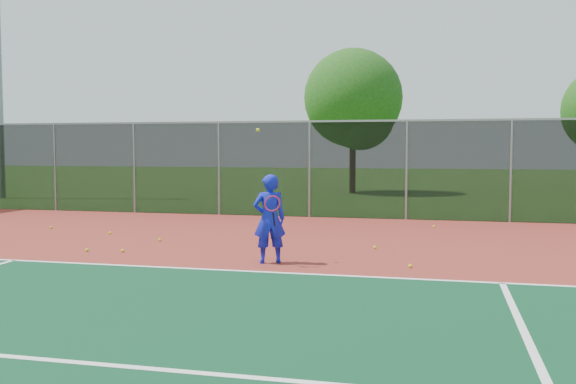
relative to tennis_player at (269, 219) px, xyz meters
name	(u,v)px	position (x,y,z in m)	size (l,w,h in m)	color
ground	(354,328)	(2.13, -3.93, -0.87)	(120.00, 120.00, 0.00)	#2E601B
court_apron	(371,291)	(2.13, -1.93, -0.86)	(30.00, 20.00, 0.02)	maroon
fence_back	(407,169)	(2.13, 8.07, 0.70)	(30.00, 0.06, 3.03)	black
tennis_player	(269,219)	(0.00, 0.00, 0.00)	(0.73, 0.72, 2.56)	#151DC6
practice_ball_0	(51,227)	(-7.08, 3.59, -0.81)	(0.07, 0.07, 0.07)	yellow
practice_ball_1	(410,266)	(2.62, 0.12, -0.81)	(0.07, 0.07, 0.07)	yellow
practice_ball_2	(123,251)	(-3.32, 0.49, -0.81)	(0.07, 0.07, 0.07)	yellow
practice_ball_3	(160,240)	(-3.23, 2.13, -0.81)	(0.07, 0.07, 0.07)	yellow
practice_ball_4	(110,233)	(-4.97, 2.96, -0.81)	(0.07, 0.07, 0.07)	yellow
practice_ball_6	(375,247)	(1.78, 2.13, -0.81)	(0.07, 0.07, 0.07)	yellow
practice_ball_7	(434,227)	(2.98, 6.18, -0.81)	(0.07, 0.07, 0.07)	yellow
practice_ball_8	(87,250)	(-4.08, 0.38, -0.81)	(0.07, 0.07, 0.07)	yellow
tree_back_left	(355,102)	(-0.92, 19.13, 3.49)	(4.72, 4.72, 6.94)	#331D12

